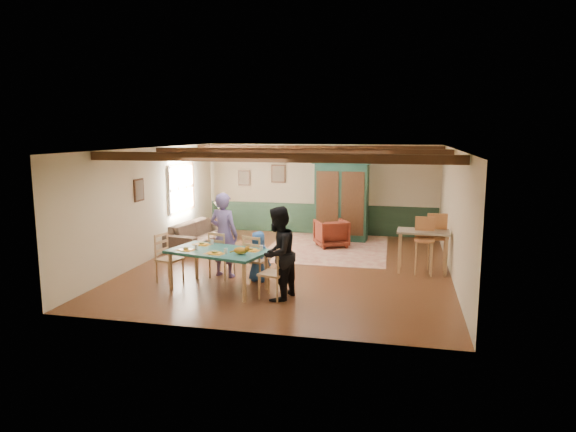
% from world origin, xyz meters
% --- Properties ---
extents(floor, '(8.00, 8.00, 0.00)m').
position_xyz_m(floor, '(0.00, 0.00, 0.00)').
color(floor, '#4F2816').
rests_on(floor, ground).
extents(wall_back, '(7.00, 0.02, 2.70)m').
position_xyz_m(wall_back, '(0.00, 4.00, 1.35)').
color(wall_back, beige).
rests_on(wall_back, floor).
extents(wall_left, '(0.02, 8.00, 2.70)m').
position_xyz_m(wall_left, '(-3.50, 0.00, 1.35)').
color(wall_left, beige).
rests_on(wall_left, floor).
extents(wall_right, '(0.02, 8.00, 2.70)m').
position_xyz_m(wall_right, '(3.50, 0.00, 1.35)').
color(wall_right, beige).
rests_on(wall_right, floor).
extents(ceiling, '(7.00, 8.00, 0.02)m').
position_xyz_m(ceiling, '(0.00, 0.00, 2.70)').
color(ceiling, white).
rests_on(ceiling, wall_back).
extents(wainscot_back, '(6.95, 0.03, 0.90)m').
position_xyz_m(wainscot_back, '(0.00, 3.98, 0.45)').
color(wainscot_back, '#1D3625').
rests_on(wainscot_back, floor).
extents(ceiling_beam_front, '(6.95, 0.16, 0.16)m').
position_xyz_m(ceiling_beam_front, '(0.00, -2.30, 2.61)').
color(ceiling_beam_front, '#311C0D').
rests_on(ceiling_beam_front, ceiling).
extents(ceiling_beam_mid, '(6.95, 0.16, 0.16)m').
position_xyz_m(ceiling_beam_mid, '(0.00, 0.40, 2.61)').
color(ceiling_beam_mid, '#311C0D').
rests_on(ceiling_beam_mid, ceiling).
extents(ceiling_beam_back, '(6.95, 0.16, 0.16)m').
position_xyz_m(ceiling_beam_back, '(0.00, 3.00, 2.61)').
color(ceiling_beam_back, '#311C0D').
rests_on(ceiling_beam_back, ceiling).
extents(window_left, '(0.06, 1.60, 1.30)m').
position_xyz_m(window_left, '(-3.47, 1.70, 1.55)').
color(window_left, white).
rests_on(window_left, wall_left).
extents(picture_left_wall, '(0.04, 0.42, 0.52)m').
position_xyz_m(picture_left_wall, '(-3.47, -0.60, 1.75)').
color(picture_left_wall, gray).
rests_on(picture_left_wall, wall_left).
extents(picture_back_a, '(0.45, 0.04, 0.55)m').
position_xyz_m(picture_back_a, '(-1.30, 3.97, 1.80)').
color(picture_back_a, gray).
rests_on(picture_back_a, wall_back).
extents(picture_back_b, '(0.38, 0.04, 0.48)m').
position_xyz_m(picture_back_b, '(-2.40, 3.97, 1.65)').
color(picture_back_b, gray).
rests_on(picture_back_b, wall_back).
extents(dining_table, '(2.09, 1.47, 0.79)m').
position_xyz_m(dining_table, '(-1.05, -2.03, 0.39)').
color(dining_table, '#1A554E').
rests_on(dining_table, floor).
extents(dining_chair_far_left, '(0.54, 0.55, 1.00)m').
position_xyz_m(dining_chair_far_left, '(-1.28, -1.20, 0.50)').
color(dining_chair_far_left, tan).
rests_on(dining_chair_far_left, floor).
extents(dining_chair_far_right, '(0.54, 0.55, 1.00)m').
position_xyz_m(dining_chair_far_right, '(-0.46, -1.40, 0.50)').
color(dining_chair_far_right, tan).
rests_on(dining_chair_far_right, floor).
extents(dining_chair_end_left, '(0.55, 0.54, 1.00)m').
position_xyz_m(dining_chair_end_left, '(-2.22, -1.75, 0.50)').
color(dining_chair_end_left, tan).
rests_on(dining_chair_end_left, floor).
extents(dining_chair_end_right, '(0.55, 0.54, 1.00)m').
position_xyz_m(dining_chair_end_right, '(0.12, -2.32, 0.50)').
color(dining_chair_end_right, tan).
rests_on(dining_chair_end_right, floor).
extents(person_man, '(0.75, 0.58, 1.81)m').
position_xyz_m(person_man, '(-1.26, -1.12, 0.91)').
color(person_man, slate).
rests_on(person_man, floor).
extents(person_woman, '(0.84, 0.97, 1.73)m').
position_xyz_m(person_woman, '(0.23, -2.35, 0.87)').
color(person_woman, black).
rests_on(person_woman, floor).
extents(person_child, '(0.58, 0.45, 1.06)m').
position_xyz_m(person_child, '(-0.44, -1.32, 0.53)').
color(person_child, '#2957A4').
rests_on(person_child, floor).
extents(cat, '(0.40, 0.23, 0.19)m').
position_xyz_m(cat, '(-0.51, -2.27, 0.88)').
color(cat, '#C57F22').
rests_on(cat, dining_table).
extents(place_setting_near_left, '(0.48, 0.41, 0.11)m').
position_xyz_m(place_setting_near_left, '(-1.67, -2.15, 0.84)').
color(place_setting_near_left, '#FEA921').
rests_on(place_setting_near_left, dining_table).
extents(place_setting_near_center, '(0.48, 0.41, 0.11)m').
position_xyz_m(place_setting_near_center, '(-1.01, -2.31, 0.84)').
color(place_setting_near_center, '#FEA921').
rests_on(place_setting_near_center, dining_table).
extents(place_setting_far_left, '(0.48, 0.41, 0.11)m').
position_xyz_m(place_setting_far_left, '(-1.55, -1.64, 0.84)').
color(place_setting_far_left, '#FEA921').
rests_on(place_setting_far_left, dining_table).
extents(place_setting_far_right, '(0.48, 0.41, 0.11)m').
position_xyz_m(place_setting_far_right, '(-0.43, -1.92, 0.84)').
color(place_setting_far_right, '#FEA921').
rests_on(place_setting_far_right, dining_table).
extents(area_rug, '(3.19, 3.77, 0.01)m').
position_xyz_m(area_rug, '(0.52, 2.00, 0.01)').
color(area_rug, beige).
rests_on(area_rug, floor).
extents(armoire, '(1.65, 0.72, 2.29)m').
position_xyz_m(armoire, '(0.74, 3.16, 1.14)').
color(armoire, '#153629').
rests_on(armoire, floor).
extents(armchair, '(1.07, 1.08, 0.74)m').
position_xyz_m(armchair, '(0.59, 2.22, 0.37)').
color(armchair, '#42130D').
rests_on(armchair, floor).
extents(sofa, '(1.18, 2.36, 0.66)m').
position_xyz_m(sofa, '(-2.90, 1.52, 0.33)').
color(sofa, '#45352B').
rests_on(sofa, floor).
extents(end_table, '(0.48, 0.48, 0.54)m').
position_xyz_m(end_table, '(-2.81, 2.76, 0.27)').
color(end_table, '#311C0D').
rests_on(end_table, floor).
extents(table_lamp, '(0.29, 0.29, 0.50)m').
position_xyz_m(table_lamp, '(-2.81, 2.76, 0.79)').
color(table_lamp, '#D4B589').
rests_on(table_lamp, end_table).
extents(counter_table, '(1.14, 0.69, 0.93)m').
position_xyz_m(counter_table, '(2.89, 0.17, 0.47)').
color(counter_table, '#C0B196').
rests_on(counter_table, floor).
extents(bar_stool_left, '(0.45, 0.49, 1.24)m').
position_xyz_m(bar_stool_left, '(2.92, -0.04, 0.62)').
color(bar_stool_left, '#C77F4D').
rests_on(bar_stool_left, floor).
extents(bar_stool_right, '(0.50, 0.54, 1.29)m').
position_xyz_m(bar_stool_right, '(3.22, 0.19, 0.64)').
color(bar_stool_right, '#C77F4D').
rests_on(bar_stool_right, floor).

